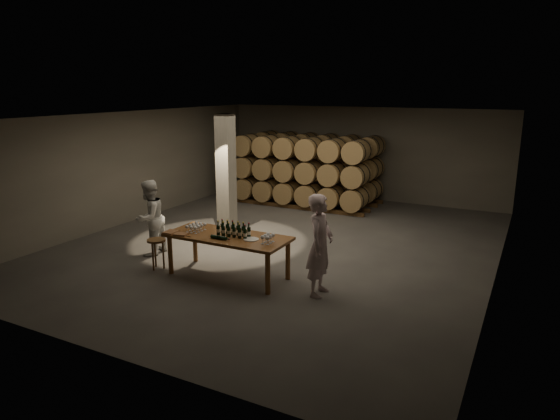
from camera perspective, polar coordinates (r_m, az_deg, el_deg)
The scene contains 15 objects.
room at distance 13.37m, azimuth -6.17°, elevation 4.02°, with size 12.00×12.00×12.00m.
tasting_table at distance 10.40m, azimuth -5.99°, elevation -3.44°, with size 2.60×1.10×0.90m.
barrel_stack_back at distance 17.57m, azimuth 4.17°, elevation 5.12°, with size 4.70×0.95×2.31m.
barrel_stack_front at distance 16.31m, azimuth 2.21°, elevation 4.46°, with size 4.70×0.95×2.31m.
bottle_cluster at distance 10.28m, azimuth -5.34°, elevation -2.39°, with size 0.73×0.23×0.30m.
lying_bottles at distance 10.11m, azimuth -6.97°, elevation -3.14°, with size 0.45×0.08×0.08m.
glass_cluster_left at distance 10.74m, azimuth -9.59°, elevation -1.80°, with size 0.30×0.41×0.15m.
glass_cluster_right at distance 9.80m, azimuth -1.41°, elevation -3.05°, with size 0.20×0.31×0.18m.
plate at distance 10.04m, azimuth -3.31°, elevation -3.36°, with size 0.31×0.31×0.02m, color white.
notebook_near at distance 10.54m, azimuth -11.27°, elevation -2.72°, with size 0.27×0.22×0.03m, color brown.
notebook_corner at distance 10.76m, azimuth -12.38°, elevation -2.45°, with size 0.24×0.31×0.03m, color brown.
pen at distance 10.39m, azimuth -10.41°, elevation -2.98°, with size 0.01×0.01×0.12m, color black.
stool at distance 11.18m, azimuth -13.93°, elevation -3.87°, with size 0.40×0.40×0.67m.
person_man at distance 9.44m, azimuth 4.59°, elevation -4.03°, with size 0.72×0.47×1.97m, color beige.
person_woman at distance 12.08m, azimuth -14.67°, elevation -0.87°, with size 0.87×0.68×1.79m, color white.
Camera 1 is at (5.51, -10.75, 3.90)m, focal length 32.00 mm.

